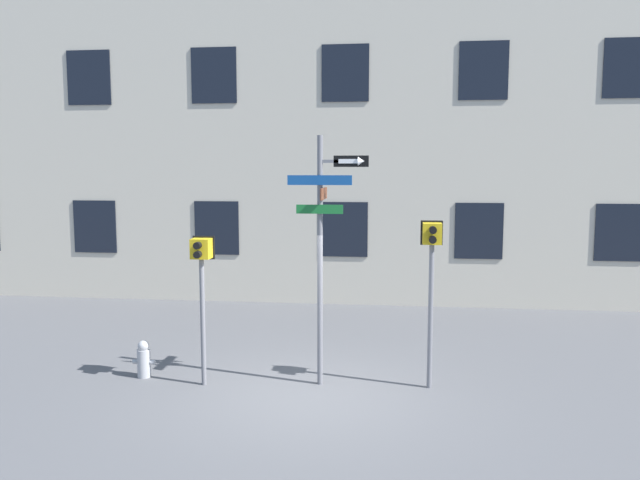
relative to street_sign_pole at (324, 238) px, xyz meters
The scene contains 6 objects.
ground_plane 2.52m from the street_sign_pole, 103.88° to the right, with size 60.00×60.00×0.00m, color #515154.
building_facade 7.38m from the street_sign_pole, 91.33° to the left, with size 24.00×0.63×11.97m.
street_sign_pole is the anchor object (origin of this frame).
pedestrian_signal_left 2.06m from the street_sign_pole, behind, with size 0.37×0.40×2.48m.
pedestrian_signal_right 1.77m from the street_sign_pole, ahead, with size 0.36×0.40×2.74m.
fire_hydrant 3.78m from the street_sign_pole, behind, with size 0.39×0.23×0.64m.
Camera 1 is at (1.28, -9.37, 3.57)m, focal length 35.00 mm.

